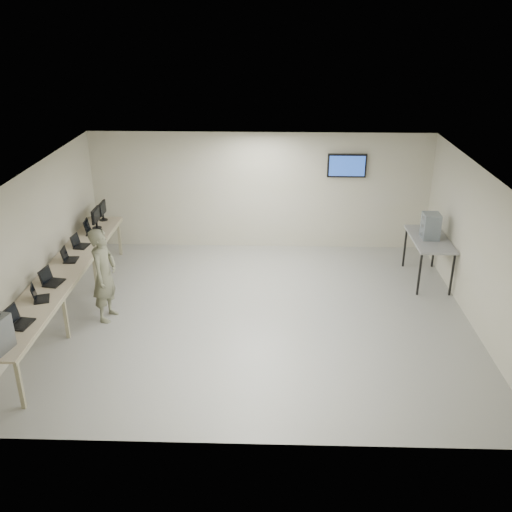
{
  "coord_description": "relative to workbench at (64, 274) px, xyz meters",
  "views": [
    {
      "loc": [
        0.31,
        -9.51,
        5.36
      ],
      "look_at": [
        0.0,
        0.2,
        1.15
      ],
      "focal_mm": 40.0,
      "sensor_mm": 36.0,
      "label": 1
    }
  ],
  "objects": [
    {
      "name": "storage_bins",
      "position": [
        7.17,
        1.68,
        0.41
      ],
      "size": [
        0.34,
        0.38,
        0.54
      ],
      "color": "#84939D",
      "rests_on": "side_table"
    },
    {
      "name": "soldier",
      "position": [
        0.82,
        -0.17,
        0.07
      ],
      "size": [
        0.53,
        0.71,
        1.79
      ],
      "primitive_type": "imported",
      "rotation": [
        0.0,
        0.0,
        1.41
      ],
      "color": "#5E664F",
      "rests_on": "ground"
    },
    {
      "name": "laptop_2",
      "position": [
        -0.03,
        -0.56,
        0.15
      ],
      "size": [
        0.36,
        0.41,
        0.29
      ],
      "rotation": [
        0.0,
        0.0,
        -0.17
      ],
      "color": "black",
      "rests_on": "workbench"
    },
    {
      "name": "laptop_4",
      "position": [
        -0.06,
        1.14,
        0.14
      ],
      "size": [
        0.32,
        0.36,
        0.26
      ],
      "rotation": [
        0.0,
        0.0,
        -0.13
      ],
      "color": "black",
      "rests_on": "workbench"
    },
    {
      "name": "laptop_5",
      "position": [
        -0.05,
        1.92,
        0.15
      ],
      "size": [
        0.35,
        0.41,
        0.3
      ],
      "rotation": [
        0.0,
        0.0,
        0.1
      ],
      "color": "black",
      "rests_on": "workbench"
    },
    {
      "name": "workbench",
      "position": [
        0.0,
        0.0,
        0.0
      ],
      "size": [
        0.76,
        6.0,
        0.9
      ],
      "color": "tan",
      "rests_on": "ground"
    },
    {
      "name": "side_table",
      "position": [
        7.19,
        1.68,
        0.07
      ],
      "size": [
        0.75,
        1.61,
        0.97
      ],
      "color": "gray",
      "rests_on": "ground"
    },
    {
      "name": "laptop_0",
      "position": [
        -0.02,
        -2.0,
        0.15
      ],
      "size": [
        0.37,
        0.42,
        0.3
      ],
      "rotation": [
        0.0,
        0.0,
        -0.14
      ],
      "color": "black",
      "rests_on": "workbench"
    },
    {
      "name": "laptop_3",
      "position": [
        -0.05,
        0.45,
        0.14
      ],
      "size": [
        0.29,
        0.34,
        0.26
      ],
      "rotation": [
        0.0,
        0.0,
        0.07
      ],
      "color": "black",
      "rests_on": "workbench"
    },
    {
      "name": "monitor_far",
      "position": [
        -0.01,
        2.75,
        0.33
      ],
      "size": [
        0.19,
        0.44,
        0.43
      ],
      "color": "black",
      "rests_on": "workbench"
    },
    {
      "name": "room",
      "position": [
        3.62,
        0.06,
        0.58
      ],
      "size": [
        8.01,
        7.01,
        2.81
      ],
      "color": "#989897",
      "rests_on": "ground"
    },
    {
      "name": "monitor_near",
      "position": [
        -0.01,
        2.23,
        0.35
      ],
      "size": [
        0.21,
        0.46,
        0.46
      ],
      "color": "black",
      "rests_on": "workbench"
    },
    {
      "name": "laptop_1",
      "position": [
        -0.01,
        -1.17,
        0.14
      ],
      "size": [
        0.37,
        0.39,
        0.26
      ],
      "rotation": [
        0.0,
        0.0,
        0.32
      ],
      "color": "black",
      "rests_on": "workbench"
    }
  ]
}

